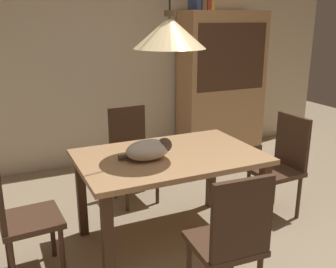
{
  "coord_description": "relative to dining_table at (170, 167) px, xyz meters",
  "views": [
    {
      "loc": [
        -1.31,
        -1.95,
        1.76
      ],
      "look_at": [
        -0.05,
        0.79,
        0.85
      ],
      "focal_mm": 41.26,
      "sensor_mm": 36.0,
      "label": 1
    }
  ],
  "objects": [
    {
      "name": "back_wall",
      "position": [
        0.13,
        2.06,
        0.8
      ],
      "size": [
        6.4,
        0.1,
        2.9
      ],
      "primitive_type": "cube",
      "color": "beige",
      "rests_on": "ground"
    },
    {
      "name": "dining_table",
      "position": [
        0.0,
        0.0,
        0.0
      ],
      "size": [
        1.4,
        0.9,
        0.75
      ],
      "color": "tan",
      "rests_on": "ground"
    },
    {
      "name": "chair_near_front",
      "position": [
        -0.0,
        -0.88,
        -0.14
      ],
      "size": [
        0.42,
        0.42,
        0.93
      ],
      "color": "#472D1E",
      "rests_on": "ground"
    },
    {
      "name": "chair_left_side",
      "position": [
        -1.13,
        -0.0,
        -0.14
      ],
      "size": [
        0.42,
        0.42,
        0.93
      ],
      "color": "#472D1E",
      "rests_on": "ground"
    },
    {
      "name": "chair_far_back",
      "position": [
        -0.01,
        0.88,
        -0.14
      ],
      "size": [
        0.43,
        0.43,
        0.93
      ],
      "color": "#472D1E",
      "rests_on": "ground"
    },
    {
      "name": "chair_right_side",
      "position": [
        1.13,
        0.0,
        -0.14
      ],
      "size": [
        0.42,
        0.42,
        0.93
      ],
      "color": "#472D1E",
      "rests_on": "ground"
    },
    {
      "name": "cat_sleeping",
      "position": [
        -0.18,
        -0.03,
        0.18
      ],
      "size": [
        0.39,
        0.24,
        0.16
      ],
      "color": "beige",
      "rests_on": "dining_table"
    },
    {
      "name": "pendant_lamp",
      "position": [
        0.0,
        -0.0,
        1.01
      ],
      "size": [
        0.52,
        0.52,
        1.3
      ],
      "color": "beige"
    },
    {
      "name": "hutch_bookcase",
      "position": [
        1.55,
        1.73,
        0.24
      ],
      "size": [
        1.12,
        0.45,
        1.85
      ],
      "color": "tan",
      "rests_on": "ground"
    },
    {
      "name": "book_blue_wide",
      "position": [
        1.13,
        1.73,
        1.32
      ],
      "size": [
        0.06,
        0.24,
        0.24
      ],
      "primitive_type": "cube",
      "color": "#384C93",
      "rests_on": "hutch_bookcase"
    },
    {
      "name": "book_brown_thick",
      "position": [
        1.2,
        1.73,
        1.31
      ],
      "size": [
        0.06,
        0.24,
        0.22
      ],
      "primitive_type": "cube",
      "color": "brown",
      "rests_on": "hutch_bookcase"
    },
    {
      "name": "book_yellow_short",
      "position": [
        1.33,
        1.73,
        1.29
      ],
      "size": [
        0.04,
        0.2,
        0.18
      ],
      "primitive_type": "cube",
      "color": "gold",
      "rests_on": "hutch_bookcase"
    }
  ]
}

